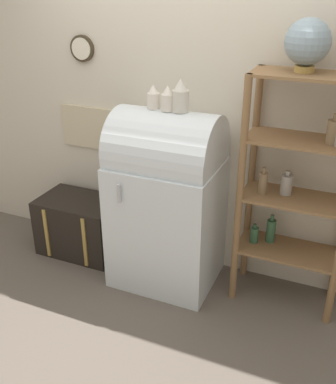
{
  "coord_description": "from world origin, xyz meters",
  "views": [
    {
      "loc": [
        1.2,
        -2.51,
        2.19
      ],
      "look_at": [
        0.01,
        0.23,
        0.75
      ],
      "focal_mm": 42.0,
      "sensor_mm": 36.0,
      "label": 1
    }
  ],
  "objects_px": {
    "vase_right": "(181,96)",
    "refrigerator": "(167,198)",
    "vase_center": "(167,99)",
    "suitcase_trunk": "(81,225)",
    "vase_left": "(153,97)",
    "globe": "(308,42)"
  },
  "relations": [
    {
      "from": "vase_right",
      "to": "refrigerator",
      "type": "bearing_deg",
      "value": -174.83
    },
    {
      "from": "vase_center",
      "to": "suitcase_trunk",
      "type": "bearing_deg",
      "value": 175.74
    },
    {
      "from": "suitcase_trunk",
      "to": "vase_left",
      "type": "xyz_separation_m",
      "value": [
        0.74,
        -0.05,
        1.2
      ]
    },
    {
      "from": "refrigerator",
      "to": "globe",
      "type": "relative_size",
      "value": 4.35
    },
    {
      "from": "vase_right",
      "to": "globe",
      "type": "bearing_deg",
      "value": 8.81
    },
    {
      "from": "suitcase_trunk",
      "to": "globe",
      "type": "distance_m",
      "value": 2.33
    },
    {
      "from": "vase_left",
      "to": "vase_center",
      "type": "bearing_deg",
      "value": -8.75
    },
    {
      "from": "globe",
      "to": "vase_left",
      "type": "relative_size",
      "value": 1.9
    },
    {
      "from": "refrigerator",
      "to": "vase_right",
      "type": "relative_size",
      "value": 6.17
    },
    {
      "from": "refrigerator",
      "to": "vase_left",
      "type": "distance_m",
      "value": 0.75
    },
    {
      "from": "refrigerator",
      "to": "vase_right",
      "type": "distance_m",
      "value": 0.78
    },
    {
      "from": "globe",
      "to": "vase_center",
      "type": "xyz_separation_m",
      "value": [
        -0.85,
        -0.13,
        -0.39
      ]
    },
    {
      "from": "globe",
      "to": "vase_right",
      "type": "relative_size",
      "value": 1.42
    },
    {
      "from": "vase_center",
      "to": "vase_right",
      "type": "relative_size",
      "value": 0.77
    },
    {
      "from": "refrigerator",
      "to": "vase_center",
      "type": "bearing_deg",
      "value": -42.02
    },
    {
      "from": "globe",
      "to": "vase_left",
      "type": "height_order",
      "value": "globe"
    },
    {
      "from": "suitcase_trunk",
      "to": "vase_center",
      "type": "relative_size",
      "value": 3.97
    },
    {
      "from": "refrigerator",
      "to": "suitcase_trunk",
      "type": "xyz_separation_m",
      "value": [
        -0.84,
        0.05,
        -0.45
      ]
    },
    {
      "from": "globe",
      "to": "vase_left",
      "type": "bearing_deg",
      "value": -173.03
    },
    {
      "from": "vase_left",
      "to": "refrigerator",
      "type": "bearing_deg",
      "value": -5.06
    },
    {
      "from": "suitcase_trunk",
      "to": "refrigerator",
      "type": "bearing_deg",
      "value": -3.75
    },
    {
      "from": "suitcase_trunk",
      "to": "vase_right",
      "type": "bearing_deg",
      "value": -2.83
    }
  ]
}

